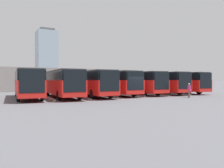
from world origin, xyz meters
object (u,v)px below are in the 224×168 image
(bus_3, at_px, (114,82))
(bus_4, at_px, (91,82))
(bus_0, at_px, (177,82))
(bus_6, at_px, (28,83))
(pedestrian, at_px, (189,90))
(bus_2, at_px, (137,82))
(bus_1, at_px, (158,82))
(bus_5, at_px, (62,83))

(bus_3, distance_m, bus_4, 3.90)
(bus_0, relative_size, bus_6, 1.00)
(bus_4, relative_size, pedestrian, 6.90)
(bus_2, relative_size, bus_3, 1.00)
(bus_1, xyz_separation_m, bus_4, (11.51, 0.21, 0.00))
(bus_0, relative_size, bus_3, 1.00)
(bus_1, height_order, bus_4, same)
(bus_5, bearing_deg, bus_1, -175.03)
(bus_3, bearing_deg, pedestrian, 128.07)
(bus_2, xyz_separation_m, bus_5, (11.51, 0.42, 0.00))
(bus_1, xyz_separation_m, bus_6, (19.18, -0.57, 0.00))
(bus_1, bearing_deg, bus_6, 2.65)
(bus_5, xyz_separation_m, bus_6, (3.84, -0.74, 0.00))
(bus_4, bearing_deg, pedestrian, 145.08)
(bus_0, distance_m, bus_5, 19.18)
(bus_0, relative_size, bus_2, 1.00)
(bus_3, xyz_separation_m, bus_6, (11.51, -0.08, 0.00))
(bus_0, relative_size, bus_5, 1.00)
(bus_2, height_order, bus_3, same)
(bus_6, height_order, pedestrian, bus_6)
(bus_0, bearing_deg, bus_5, 4.12)
(bus_6, distance_m, pedestrian, 19.18)
(pedestrian, bearing_deg, bus_1, -141.79)
(pedestrian, bearing_deg, bus_3, -93.77)
(bus_5, bearing_deg, bus_2, -173.53)
(bus_1, distance_m, bus_6, 19.19)
(bus_3, relative_size, bus_5, 1.00)
(bus_6, bearing_deg, bus_1, -177.35)
(bus_2, distance_m, bus_4, 7.69)
(bus_2, xyz_separation_m, bus_3, (3.84, -0.24, 0.00))
(bus_2, bearing_deg, bus_0, -179.42)
(bus_3, height_order, bus_4, same)
(bus_2, xyz_separation_m, pedestrian, (-1.80, 8.22, -0.88))
(bus_1, relative_size, bus_5, 1.00)
(bus_1, xyz_separation_m, pedestrian, (2.03, 7.96, -0.88))
(bus_0, height_order, bus_3, same)
(bus_5, distance_m, pedestrian, 15.46)
(bus_1, bearing_deg, bus_0, -179.31)
(bus_1, bearing_deg, pedestrian, 80.05)
(bus_4, bearing_deg, bus_1, -174.59)
(bus_4, height_order, pedestrian, bus_4)
(bus_1, relative_size, bus_3, 1.00)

